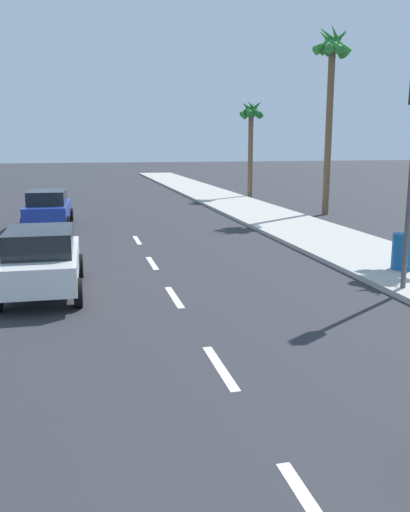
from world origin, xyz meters
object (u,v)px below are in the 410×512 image
(parked_car_white, at_px, (41,259))
(trash_bin_near, at_px, (403,252))
(parked_car_blue, at_px, (48,208))
(palm_tree_distant, at_px, (251,120))
(palm_tree_far, at_px, (332,65))

(parked_car_white, xyz_separation_m, trash_bin_near, (9.43, -0.25, -0.21))
(parked_car_blue, bearing_deg, palm_tree_distant, 42.54)
(parked_car_white, distance_m, palm_tree_distant, 24.28)
(parked_car_blue, bearing_deg, trash_bin_near, -45.39)
(parked_car_white, bearing_deg, palm_tree_far, 43.65)
(parked_car_white, bearing_deg, trash_bin_near, -0.36)
(palm_tree_far, distance_m, palm_tree_distant, 9.26)
(palm_tree_distant, xyz_separation_m, trash_bin_near, (-2.45, -21.02, -4.29))
(parked_car_blue, relative_size, palm_tree_distant, 0.65)
(parked_car_blue, distance_m, palm_tree_distant, 16.37)
(palm_tree_distant, bearing_deg, palm_tree_far, -83.40)
(parked_car_white, height_order, palm_tree_far, palm_tree_far)
(parked_car_white, relative_size, trash_bin_near, 4.15)
(palm_tree_distant, distance_m, trash_bin_near, 21.59)
(palm_tree_distant, bearing_deg, trash_bin_near, -96.66)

